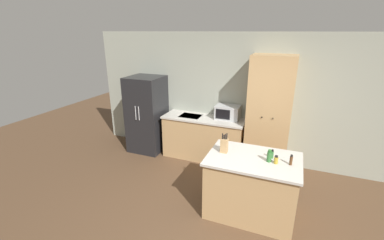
{
  "coord_description": "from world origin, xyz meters",
  "views": [
    {
      "loc": [
        0.68,
        -2.75,
        2.62
      ],
      "look_at": [
        -1.0,
        1.4,
        1.05
      ],
      "focal_mm": 24.0,
      "sensor_mm": 36.0,
      "label": 1
    }
  ],
  "objects_px": {
    "pantry_cabinet": "(269,115)",
    "spice_bottle_amber_oil": "(276,160)",
    "refrigerator": "(147,114)",
    "microwave": "(228,112)",
    "knife_block": "(224,145)",
    "spice_bottle_short_red": "(272,154)",
    "spice_bottle_tall_dark": "(291,160)",
    "spice_bottle_green_herb": "(269,156)"
  },
  "relations": [
    {
      "from": "pantry_cabinet",
      "to": "spice_bottle_amber_oil",
      "type": "distance_m",
      "value": 1.52
    },
    {
      "from": "refrigerator",
      "to": "microwave",
      "type": "distance_m",
      "value": 1.82
    },
    {
      "from": "knife_block",
      "to": "spice_bottle_amber_oil",
      "type": "distance_m",
      "value": 0.75
    },
    {
      "from": "refrigerator",
      "to": "spice_bottle_short_red",
      "type": "relative_size",
      "value": 12.97
    },
    {
      "from": "refrigerator",
      "to": "spice_bottle_tall_dark",
      "type": "height_order",
      "value": "refrigerator"
    },
    {
      "from": "pantry_cabinet",
      "to": "spice_bottle_amber_oil",
      "type": "relative_size",
      "value": 19.16
    },
    {
      "from": "refrigerator",
      "to": "pantry_cabinet",
      "type": "xyz_separation_m",
      "value": [
        2.61,
        0.08,
        0.27
      ]
    },
    {
      "from": "microwave",
      "to": "spice_bottle_short_red",
      "type": "distance_m",
      "value": 1.77
    },
    {
      "from": "spice_bottle_tall_dark",
      "to": "spice_bottle_short_red",
      "type": "relative_size",
      "value": 1.14
    },
    {
      "from": "pantry_cabinet",
      "to": "spice_bottle_green_herb",
      "type": "bearing_deg",
      "value": -83.22
    },
    {
      "from": "microwave",
      "to": "knife_block",
      "type": "bearing_deg",
      "value": -77.33
    },
    {
      "from": "pantry_cabinet",
      "to": "spice_bottle_green_herb",
      "type": "xyz_separation_m",
      "value": [
        0.17,
        -1.47,
        -0.12
      ]
    },
    {
      "from": "spice_bottle_short_red",
      "to": "refrigerator",
      "type": "bearing_deg",
      "value": 155.74
    },
    {
      "from": "spice_bottle_amber_oil",
      "to": "spice_bottle_green_herb",
      "type": "xyz_separation_m",
      "value": [
        -0.09,
        0.02,
        0.03
      ]
    },
    {
      "from": "knife_block",
      "to": "spice_bottle_short_red",
      "type": "bearing_deg",
      "value": 6.34
    },
    {
      "from": "spice_bottle_short_red",
      "to": "spice_bottle_amber_oil",
      "type": "distance_m",
      "value": 0.15
    },
    {
      "from": "microwave",
      "to": "spice_bottle_short_red",
      "type": "height_order",
      "value": "microwave"
    },
    {
      "from": "refrigerator",
      "to": "spice_bottle_amber_oil",
      "type": "relative_size",
      "value": 14.54
    },
    {
      "from": "microwave",
      "to": "spice_bottle_amber_oil",
      "type": "distance_m",
      "value": 1.92
    },
    {
      "from": "refrigerator",
      "to": "microwave",
      "type": "xyz_separation_m",
      "value": [
        1.8,
        0.17,
        0.21
      ]
    },
    {
      "from": "spice_bottle_tall_dark",
      "to": "spice_bottle_short_red",
      "type": "xyz_separation_m",
      "value": [
        -0.25,
        0.1,
        -0.01
      ]
    },
    {
      "from": "refrigerator",
      "to": "spice_bottle_amber_oil",
      "type": "xyz_separation_m",
      "value": [
        2.88,
        -1.41,
        0.13
      ]
    },
    {
      "from": "spice_bottle_amber_oil",
      "to": "spice_bottle_green_herb",
      "type": "relative_size",
      "value": 0.67
    },
    {
      "from": "refrigerator",
      "to": "knife_block",
      "type": "bearing_deg",
      "value": -32.13
    },
    {
      "from": "microwave",
      "to": "spice_bottle_green_herb",
      "type": "height_order",
      "value": "microwave"
    },
    {
      "from": "pantry_cabinet",
      "to": "spice_bottle_amber_oil",
      "type": "bearing_deg",
      "value": -79.81
    },
    {
      "from": "spice_bottle_short_red",
      "to": "spice_bottle_amber_oil",
      "type": "bearing_deg",
      "value": -65.3
    },
    {
      "from": "microwave",
      "to": "spice_bottle_tall_dark",
      "type": "height_order",
      "value": "microwave"
    },
    {
      "from": "spice_bottle_green_herb",
      "to": "pantry_cabinet",
      "type": "bearing_deg",
      "value": 96.78
    },
    {
      "from": "microwave",
      "to": "pantry_cabinet",
      "type": "bearing_deg",
      "value": -6.6
    },
    {
      "from": "spice_bottle_amber_oil",
      "to": "spice_bottle_tall_dark",
      "type": "bearing_deg",
      "value": 11.14
    },
    {
      "from": "pantry_cabinet",
      "to": "spice_bottle_tall_dark",
      "type": "distance_m",
      "value": 1.53
    },
    {
      "from": "spice_bottle_short_red",
      "to": "spice_bottle_amber_oil",
      "type": "relative_size",
      "value": 1.12
    },
    {
      "from": "spice_bottle_amber_oil",
      "to": "refrigerator",
      "type": "bearing_deg",
      "value": 153.92
    },
    {
      "from": "pantry_cabinet",
      "to": "refrigerator",
      "type": "bearing_deg",
      "value": -178.24
    },
    {
      "from": "refrigerator",
      "to": "spice_bottle_green_herb",
      "type": "distance_m",
      "value": 3.12
    },
    {
      "from": "spice_bottle_amber_oil",
      "to": "microwave",
      "type": "bearing_deg",
      "value": 124.32
    },
    {
      "from": "refrigerator",
      "to": "microwave",
      "type": "bearing_deg",
      "value": 5.54
    },
    {
      "from": "spice_bottle_short_red",
      "to": "spice_bottle_green_herb",
      "type": "relative_size",
      "value": 0.75
    },
    {
      "from": "spice_bottle_tall_dark",
      "to": "refrigerator",
      "type": "bearing_deg",
      "value": 155.89
    },
    {
      "from": "spice_bottle_tall_dark",
      "to": "spice_bottle_green_herb",
      "type": "relative_size",
      "value": 0.85
    },
    {
      "from": "pantry_cabinet",
      "to": "knife_block",
      "type": "bearing_deg",
      "value": -108.34
    }
  ]
}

